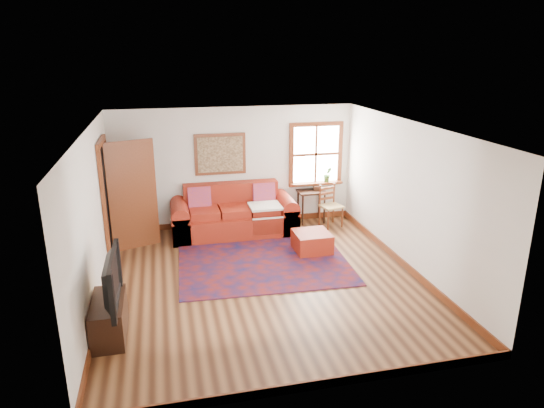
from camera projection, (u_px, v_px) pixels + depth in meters
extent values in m
plane|color=#3C1F10|center=(263.00, 280.00, 7.90)|extent=(5.50, 5.50, 0.00)
cube|color=silver|center=(235.00, 167.00, 10.07)|extent=(5.00, 0.04, 2.50)
cube|color=silver|center=(317.00, 289.00, 4.97)|extent=(5.00, 0.04, 2.50)
cube|color=silver|center=(93.00, 220.00, 6.98)|extent=(0.04, 5.50, 2.50)
cube|color=silver|center=(409.00, 197.00, 8.06)|extent=(0.04, 5.50, 2.50)
cube|color=white|center=(262.00, 127.00, 7.14)|extent=(5.00, 5.50, 0.04)
cube|color=brown|center=(236.00, 221.00, 10.42)|extent=(5.00, 0.03, 0.12)
cube|color=brown|center=(103.00, 293.00, 7.35)|extent=(0.03, 5.50, 0.12)
cube|color=brown|center=(402.00, 262.00, 8.41)|extent=(0.03, 5.50, 0.12)
cube|color=white|center=(316.00, 154.00, 10.37)|extent=(1.00, 0.02, 1.20)
cube|color=brown|center=(317.00, 124.00, 10.16)|extent=(1.18, 0.06, 0.09)
cube|color=brown|center=(315.00, 183.00, 10.55)|extent=(1.18, 0.06, 0.09)
cube|color=brown|center=(291.00, 156.00, 10.24)|extent=(0.09, 0.06, 1.20)
cube|color=brown|center=(340.00, 153.00, 10.47)|extent=(0.09, 0.06, 1.20)
cube|color=brown|center=(316.00, 154.00, 10.36)|extent=(1.00, 0.04, 0.05)
cube|color=brown|center=(316.00, 183.00, 10.48)|extent=(1.15, 0.20, 0.04)
imported|color=#336122|center=(328.00, 174.00, 10.46)|extent=(0.18, 0.15, 0.33)
cube|color=black|center=(105.00, 202.00, 8.54)|extent=(0.02, 0.90, 2.05)
cube|color=brown|center=(105.00, 210.00, 8.09)|extent=(0.06, 0.09, 2.05)
cube|color=brown|center=(110.00, 194.00, 9.01)|extent=(0.06, 0.09, 2.05)
cube|color=brown|center=(101.00, 142.00, 8.22)|extent=(0.06, 1.08, 0.09)
cube|color=brown|center=(133.00, 196.00, 8.91)|extent=(0.86, 0.35, 2.05)
cube|color=silver|center=(132.00, 190.00, 8.88)|extent=(0.56, 0.22, 1.33)
cube|color=brown|center=(220.00, 154.00, 9.89)|extent=(1.05, 0.04, 0.85)
cube|color=tan|center=(220.00, 154.00, 9.87)|extent=(0.92, 0.03, 0.72)
cube|color=#5F120D|center=(263.00, 262.00, 8.54)|extent=(3.04, 2.47, 0.02)
cube|color=maroon|center=(234.00, 223.00, 9.85)|extent=(2.50, 1.03, 0.44)
cube|color=maroon|center=(231.00, 195.00, 10.05)|extent=(1.95, 0.28, 0.54)
cube|color=maroon|center=(180.00, 225.00, 9.60)|extent=(0.35, 1.03, 0.54)
cube|color=maroon|center=(285.00, 217.00, 10.07)|extent=(0.35, 1.03, 0.54)
cube|color=#CD411D|center=(199.00, 198.00, 9.73)|extent=(0.46, 0.22, 0.47)
cube|color=#CD411D|center=(264.00, 194.00, 10.02)|extent=(0.46, 0.22, 0.47)
cube|color=silver|center=(265.00, 206.00, 9.68)|extent=(0.63, 0.57, 0.04)
cube|color=maroon|center=(312.00, 242.00, 8.99)|extent=(0.65, 0.65, 0.37)
cube|color=black|center=(311.00, 192.00, 10.39)|extent=(0.58, 0.44, 0.04)
cylinder|color=black|center=(303.00, 211.00, 10.28)|extent=(0.04, 0.04, 0.66)
cylinder|color=black|center=(324.00, 209.00, 10.38)|extent=(0.04, 0.04, 0.66)
cylinder|color=black|center=(298.00, 205.00, 10.61)|extent=(0.04, 0.04, 0.66)
cylinder|color=black|center=(319.00, 204.00, 10.71)|extent=(0.04, 0.04, 0.66)
cube|color=tan|center=(331.00, 206.00, 10.19)|extent=(0.50, 0.48, 0.04)
cylinder|color=brown|center=(328.00, 220.00, 10.05)|extent=(0.04, 0.04, 0.42)
cylinder|color=brown|center=(342.00, 218.00, 10.20)|extent=(0.04, 0.04, 0.42)
cylinder|color=brown|center=(320.00, 205.00, 10.26)|extent=(0.04, 0.04, 0.88)
cylinder|color=brown|center=(334.00, 203.00, 10.41)|extent=(0.04, 0.04, 0.88)
cube|color=brown|center=(327.00, 193.00, 10.26)|extent=(0.35, 0.12, 0.26)
cube|color=black|center=(109.00, 318.00, 6.30)|extent=(0.41, 0.92, 0.51)
imported|color=black|center=(105.00, 280.00, 6.06)|extent=(0.15, 1.15, 0.66)
cylinder|color=silver|center=(113.00, 280.00, 6.59)|extent=(0.12, 0.12, 0.18)
cylinder|color=#FFA53F|center=(113.00, 282.00, 6.60)|extent=(0.07, 0.07, 0.12)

